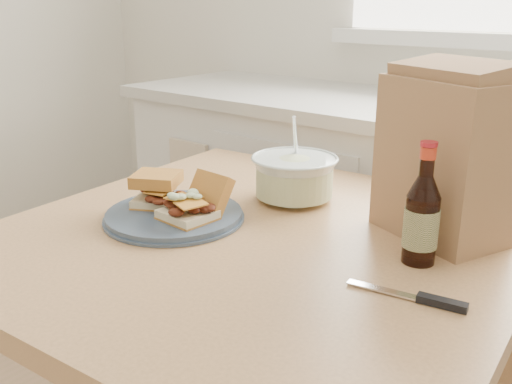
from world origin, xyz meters
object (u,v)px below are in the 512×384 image
Objects in this scene: plate at (174,216)px; beer_bottle at (422,218)px; paper_bag at (445,159)px; dining_table at (258,287)px; coleslaw_bowl at (294,179)px.

beer_bottle is (0.48, 0.13, 0.07)m from plate.
beer_bottle is 0.71× the size of paper_bag.
paper_bag is at bearing 30.92° from plate.
paper_bag is at bearing 33.56° from dining_table.
coleslaw_bowl reaches higher than plate.
coleslaw_bowl is (0.12, 0.26, 0.04)m from plate.
coleslaw_bowl is at bearing -155.99° from paper_bag.
dining_table is 0.37m from beer_bottle.
dining_table is 3.74× the size of plate.
beer_bottle is at bearing 15.35° from plate.
beer_bottle reaches higher than coleslaw_bowl.
plate is 1.31× the size of beer_bottle.
plate reaches higher than dining_table.
dining_table is 0.27m from coleslaw_bowl.
coleslaw_bowl is 0.38m from beer_bottle.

